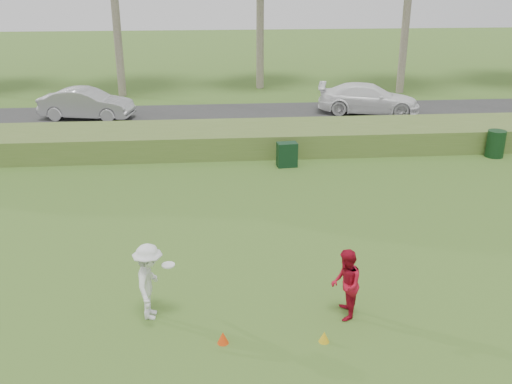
{
  "coord_description": "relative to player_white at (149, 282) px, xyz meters",
  "views": [
    {
      "loc": [
        -1.18,
        -9.76,
        6.72
      ],
      "look_at": [
        0.0,
        4.0,
        1.3
      ],
      "focal_mm": 40.0,
      "sensor_mm": 36.0,
      "label": 1
    }
  ],
  "objects": [
    {
      "name": "ground",
      "position": [
        2.47,
        -0.45,
        -0.82
      ],
      "size": [
        120.0,
        120.0,
        0.0
      ],
      "primitive_type": "plane",
      "color": "#396120",
      "rests_on": "ground"
    },
    {
      "name": "cone_orange",
      "position": [
        1.44,
        -1.04,
        -0.7
      ],
      "size": [
        0.22,
        0.22,
        0.24
      ],
      "primitive_type": "cone",
      "color": "#E9400C",
      "rests_on": "ground"
    },
    {
      "name": "park_road",
      "position": [
        2.47,
        16.55,
        -0.79
      ],
      "size": [
        80.0,
        6.0,
        0.06
      ],
      "primitive_type": "cube",
      "color": "#2D2D2D",
      "rests_on": "ground"
    },
    {
      "name": "cone_yellow",
      "position": [
        3.39,
        -1.16,
        -0.71
      ],
      "size": [
        0.21,
        0.21,
        0.23
      ],
      "primitive_type": "cone",
      "color": "gold",
      "rests_on": "ground"
    },
    {
      "name": "player_red",
      "position": [
        3.97,
        -0.34,
        -0.07
      ],
      "size": [
        0.67,
        0.81,
        1.51
      ],
      "primitive_type": "imported",
      "rotation": [
        0.0,
        0.0,
        -1.72
      ],
      "color": "#A80E24",
      "rests_on": "ground"
    },
    {
      "name": "utility_cabinet",
      "position": [
        4.09,
        9.32,
        -0.37
      ],
      "size": [
        0.75,
        0.51,
        0.89
      ],
      "primitive_type": "cube",
      "rotation": [
        0.0,
        0.0,
        0.1
      ],
      "color": "black",
      "rests_on": "ground"
    },
    {
      "name": "player_white",
      "position": [
        0.0,
        0.0,
        0.0
      ],
      "size": [
        0.88,
        1.1,
        1.64
      ],
      "rotation": [
        0.0,
        0.0,
        1.5
      ],
      "color": "white",
      "rests_on": "ground"
    },
    {
      "name": "reed_strip",
      "position": [
        2.47,
        11.55,
        -0.37
      ],
      "size": [
        80.0,
        3.0,
        0.9
      ],
      "primitive_type": "cube",
      "color": "#4E6C2B",
      "rests_on": "ground"
    },
    {
      "name": "car_mid",
      "position": [
        -4.42,
        16.97,
        -0.04
      ],
      "size": [
        4.55,
        2.33,
        1.43
      ],
      "primitive_type": "imported",
      "rotation": [
        0.0,
        0.0,
        1.37
      ],
      "color": "silver",
      "rests_on": "park_road"
    },
    {
      "name": "car_right",
      "position": [
        9.18,
        16.97,
        -0.05
      ],
      "size": [
        5.24,
        3.1,
        1.42
      ],
      "primitive_type": "imported",
      "rotation": [
        0.0,
        0.0,
        1.33
      ],
      "color": "white",
      "rests_on": "park_road"
    },
    {
      "name": "trash_bin",
      "position": [
        12.17,
        9.78,
        -0.31
      ],
      "size": [
        0.9,
        0.9,
        1.02
      ],
      "primitive_type": "cylinder",
      "rotation": [
        0.0,
        0.0,
        -0.41
      ],
      "color": "black",
      "rests_on": "ground"
    }
  ]
}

